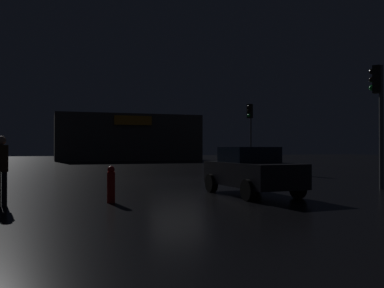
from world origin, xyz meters
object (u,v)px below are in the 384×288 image
object	(u,v)px
store_building	(126,138)
car_near	(251,171)
traffic_signal_opposite	(250,119)
pedestrian	(1,165)
traffic_signal_main	(378,103)
fire_hydrant	(111,185)

from	to	relation	value
store_building	car_near	xyz separation A→B (m)	(-2.74, -39.64, -1.95)
traffic_signal_opposite	pedestrian	distance (m)	18.30
car_near	pedestrian	size ratio (longest dim) A/B	2.16
store_building	traffic_signal_opposite	bearing A→B (deg)	-83.12
traffic_signal_main	traffic_signal_opposite	world-z (taller)	traffic_signal_main
pedestrian	fire_hydrant	distance (m)	2.86
pedestrian	traffic_signal_main	bearing A→B (deg)	1.87
traffic_signal_opposite	traffic_signal_main	bearing A→B (deg)	-93.64
car_near	store_building	bearing A→B (deg)	86.04
traffic_signal_main	car_near	distance (m)	5.82
store_building	car_near	bearing A→B (deg)	-93.96
store_building	traffic_signal_main	bearing A→B (deg)	-86.28
store_building	car_near	distance (m)	39.78
traffic_signal_main	traffic_signal_opposite	xyz separation A→B (m)	(0.76, 11.90, 0.18)
car_near	pedestrian	distance (m)	7.29
car_near	fire_hydrant	bearing A→B (deg)	-173.71
store_building	fire_hydrant	world-z (taller)	store_building
car_near	pedestrian	xyz separation A→B (m)	(-7.28, -0.15, 0.30)
pedestrian	fire_hydrant	xyz separation A→B (m)	(2.78, -0.34, -0.57)
traffic_signal_main	pedestrian	distance (m)	12.77
traffic_signal_opposite	fire_hydrant	size ratio (longest dim) A/B	4.27
fire_hydrant	traffic_signal_opposite	bearing A→B (deg)	50.14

